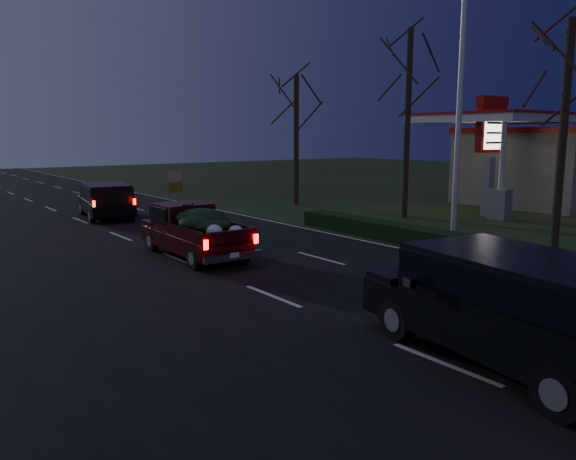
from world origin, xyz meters
TOP-DOWN VIEW (x-y plane):
  - ground at (0.00, 0.00)m, footprint 120.00×120.00m
  - road_asphalt at (0.00, 0.00)m, footprint 14.00×120.00m
  - hedge_row at (7.80, 3.00)m, footprint 1.00×10.00m
  - light_pole at (9.50, 2.00)m, footprint 0.50×0.90m
  - gas_price_pylon at (16.00, 4.99)m, footprint 2.00×0.41m
  - gas_station_building at (24.00, 6.00)m, footprint 10.00×7.00m
  - gas_canopy at (18.00, 6.00)m, footprint 7.10×6.10m
  - bare_tree_near at (11.00, -1.00)m, footprint 3.60×3.60m
  - bare_tree_mid at (12.50, 7.00)m, footprint 3.60×3.60m
  - bare_tree_far at (11.50, 14.00)m, footprint 3.60×3.60m
  - pickup_truck at (0.64, 5.21)m, footprint 1.93×4.70m
  - lead_suv at (1.26, 15.11)m, footprint 2.60×4.77m
  - rear_suv at (0.92, -5.72)m, footprint 3.03×5.60m

SIDE VIEW (x-z plane):
  - ground at x=0.00m, z-range 0.00..0.00m
  - road_asphalt at x=0.00m, z-range 0.00..0.02m
  - hedge_row at x=7.80m, z-range 0.00..0.60m
  - pickup_truck at x=0.64m, z-range -0.31..2.13m
  - lead_suv at x=1.26m, z-range 0.33..1.63m
  - rear_suv at x=0.92m, z-range 0.39..1.92m
  - gas_station_building at x=24.00m, z-range 0.00..4.00m
  - gas_price_pylon at x=16.00m, z-range 0.98..6.56m
  - gas_canopy at x=18.00m, z-range 1.91..6.79m
  - bare_tree_far at x=11.50m, z-range 1.73..8.73m
  - light_pole at x=9.50m, z-range 0.90..10.06m
  - bare_tree_near at x=11.00m, z-range 1.85..9.35m
  - bare_tree_mid at x=12.50m, z-range 2.10..10.60m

